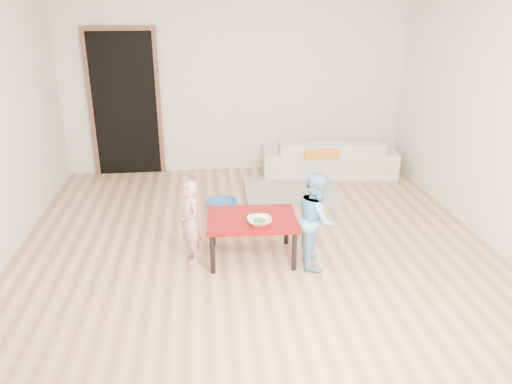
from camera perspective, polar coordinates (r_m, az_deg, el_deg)
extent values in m
cube|color=#A86D48|center=(5.45, -0.23, -5.62)|extent=(5.00, 5.00, 0.01)
cube|color=white|center=(7.44, -2.35, 12.28)|extent=(5.00, 0.02, 2.60)
cube|color=white|center=(5.81, 25.32, 7.70)|extent=(0.02, 5.00, 2.60)
imported|color=beige|center=(7.45, 8.30, 4.03)|extent=(1.98, 0.91, 0.56)
cube|color=orange|center=(7.19, 7.15, 4.76)|extent=(0.51, 0.46, 0.13)
imported|color=white|center=(4.79, 0.41, -3.34)|extent=(0.24, 0.24, 0.06)
imported|color=pink|center=(4.93, -7.56, -3.43)|extent=(0.31, 0.36, 0.84)
imported|color=#63B0E6|center=(4.85, 6.93, -3.13)|extent=(0.41, 0.50, 0.95)
imported|color=teal|center=(6.20, -3.97, -1.57)|extent=(0.40, 0.40, 0.13)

